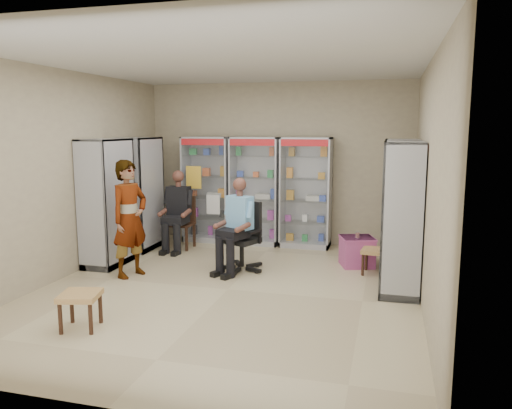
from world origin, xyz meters
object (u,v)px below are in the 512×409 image
(pink_trunk, at_px, (357,251))
(cabinet_back_mid, at_px, (255,191))
(cabinet_right_near, at_px, (401,218))
(cabinet_right_far, at_px, (400,206))
(woven_stool_a, at_px, (375,261))
(cabinet_left_far, at_px, (140,194))
(standing_man, at_px, (130,219))
(cabinet_left_near, at_px, (107,203))
(wooden_chair, at_px, (181,223))
(woven_stool_b, at_px, (81,311))
(seated_shopkeeper, at_px, (241,228))
(cabinet_back_left, at_px, (208,189))
(cabinet_back_right, at_px, (306,193))
(office_chair, at_px, (242,236))

(pink_trunk, bearing_deg, cabinet_back_mid, 150.88)
(cabinet_right_near, relative_size, pink_trunk, 4.13)
(cabinet_right_far, xyz_separation_m, woven_stool_a, (-0.33, -0.33, -0.81))
(cabinet_left_far, bearing_deg, pink_trunk, 87.58)
(cabinet_right_near, bearing_deg, standing_man, 93.98)
(cabinet_back_mid, distance_m, cabinet_left_near, 2.77)
(wooden_chair, bearing_deg, woven_stool_b, -83.53)
(seated_shopkeeper, distance_m, standing_man, 1.64)
(cabinet_right_near, xyz_separation_m, seated_shopkeeper, (-2.32, 0.40, -0.33))
(cabinet_left_near, distance_m, pink_trunk, 4.03)
(cabinet_left_near, xyz_separation_m, woven_stool_b, (1.10, -2.38, -0.80))
(woven_stool_a, bearing_deg, cabinet_right_near, -66.67)
(cabinet_right_far, xyz_separation_m, standing_man, (-3.81, -1.36, -0.14))
(cabinet_left_far, height_order, woven_stool_b, cabinet_left_far)
(cabinet_left_near, bearing_deg, pink_trunk, 103.72)
(wooden_chair, xyz_separation_m, woven_stool_a, (3.45, -0.73, -0.28))
(cabinet_back_left, height_order, woven_stool_b, cabinet_back_left)
(pink_trunk, bearing_deg, woven_stool_a, -52.17)
(cabinet_right_far, bearing_deg, woven_stool_b, 134.24)
(cabinet_back_right, xyz_separation_m, wooden_chair, (-2.15, -0.73, -0.53))
(cabinet_right_near, relative_size, woven_stool_a, 5.22)
(office_chair, height_order, woven_stool_b, office_chair)
(cabinet_right_near, distance_m, seated_shopkeeper, 2.37)
(cabinet_right_near, relative_size, woven_stool_b, 4.96)
(cabinet_back_left, bearing_deg, wooden_chair, -108.90)
(cabinet_right_far, distance_m, cabinet_left_far, 4.46)
(seated_shopkeeper, height_order, standing_man, standing_man)
(cabinet_back_mid, relative_size, pink_trunk, 4.13)
(cabinet_right_near, bearing_deg, cabinet_left_near, 87.43)
(wooden_chair, height_order, woven_stool_b, wooden_chair)
(wooden_chair, bearing_deg, woven_stool_a, -12.02)
(cabinet_right_near, bearing_deg, woven_stool_a, 23.33)
(cabinet_left_far, bearing_deg, cabinet_left_near, -0.00)
(cabinet_right_far, xyz_separation_m, office_chair, (-2.32, -0.65, -0.47))
(cabinet_left_near, relative_size, wooden_chair, 2.13)
(cabinet_back_mid, xyz_separation_m, cabinet_right_near, (2.58, -2.23, 0.00))
(cabinet_left_near, bearing_deg, woven_stool_b, 24.77)
(office_chair, xyz_separation_m, seated_shopkeeper, (0.00, -0.05, 0.14))
(cabinet_right_far, bearing_deg, pink_trunk, 86.50)
(cabinet_left_near, xyz_separation_m, pink_trunk, (3.84, 0.94, -0.77))
(woven_stool_b, bearing_deg, office_chair, 68.22)
(cabinet_back_right, relative_size, seated_shopkeeper, 1.49)
(cabinet_back_right, relative_size, cabinet_left_far, 1.00)
(cabinet_back_right, distance_m, seated_shopkeeper, 1.99)
(cabinet_back_right, bearing_deg, cabinet_right_near, -53.84)
(office_chair, bearing_deg, cabinet_left_near, -150.47)
(cabinet_right_far, xyz_separation_m, woven_stool_b, (-3.36, -3.28, -0.80))
(pink_trunk, xyz_separation_m, woven_stool_a, (0.29, -0.37, -0.04))
(cabinet_right_far, height_order, woven_stool_b, cabinet_right_far)
(pink_trunk, relative_size, woven_stool_a, 1.26)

